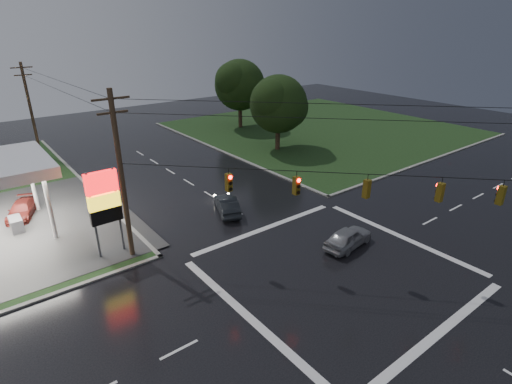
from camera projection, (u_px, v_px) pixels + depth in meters
ground at (335, 269)px, 25.23m from camera, size 120.00×120.00×0.00m
grass_ne at (322, 129)px, 58.80m from camera, size 36.00×36.00×0.08m
pylon_sign at (104, 200)px, 25.40m from camera, size 2.00×0.35×6.00m
utility_pole_nw at (121, 175)px, 24.57m from camera, size 2.20×0.32×11.00m
utility_pole_n at (30, 108)px, 45.42m from camera, size 2.20×0.32×10.50m
traffic_signals at (345, 173)px, 22.70m from camera, size 26.87×26.87×1.47m
tree_ne_near at (279, 104)px, 47.05m from camera, size 7.99×6.80×8.98m
tree_ne_far at (241, 85)px, 57.24m from camera, size 8.46×7.20×9.80m
car_north at (227, 205)px, 32.56m from camera, size 2.97×4.48×1.40m
car_crossing at (348, 237)px, 27.60m from camera, size 4.33×2.20×1.41m
car_pump at (22, 210)px, 31.94m from camera, size 3.20×4.53×1.22m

